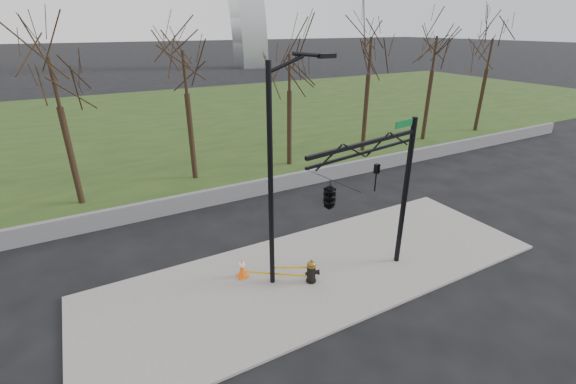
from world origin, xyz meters
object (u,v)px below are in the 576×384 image
street_light (277,165)px  traffic_signal_mast (347,188)px  fire_hydrant (312,272)px  traffic_cone (242,268)px

street_light → traffic_signal_mast: (1.67, -1.67, -0.55)m
fire_hydrant → street_light: size_ratio=0.12×
fire_hydrant → traffic_cone: size_ratio=1.24×
fire_hydrant → traffic_cone: (-2.14, 1.53, -0.05)m
traffic_cone → traffic_signal_mast: size_ratio=0.13×
traffic_cone → street_light: size_ratio=0.09×
traffic_cone → street_light: 4.44m
traffic_cone → street_light: street_light is taller
fire_hydrant → street_light: 4.35m
street_light → traffic_signal_mast: street_light is taller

